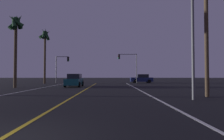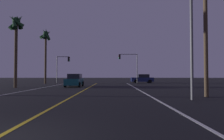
{
  "view_description": "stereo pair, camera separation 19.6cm",
  "coord_description": "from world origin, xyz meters",
  "px_view_note": "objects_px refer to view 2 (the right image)",
  "views": [
    {
      "loc": [
        2.64,
        -3.96,
        1.55
      ],
      "look_at": [
        2.92,
        28.87,
        2.43
      ],
      "focal_mm": 29.84,
      "sensor_mm": 36.0,
      "label": 1
    },
    {
      "loc": [
        2.84,
        -3.96,
        1.55
      ],
      "look_at": [
        2.92,
        28.87,
        2.43
      ],
      "focal_mm": 29.84,
      "sensor_mm": 36.0,
      "label": 2
    }
  ],
  "objects_px": {
    "traffic_light_near_left": "(63,63)",
    "street_lamp_right_near": "(183,26)",
    "traffic_light_near_right": "(128,61)",
    "palm_tree_left_far": "(45,40)",
    "car_crossing_side": "(142,79)",
    "car_oncoming": "(74,80)",
    "utility_pole_right": "(205,22)",
    "palm_tree_left_mid": "(16,29)"
  },
  "relations": [
    {
      "from": "car_crossing_side",
      "to": "traffic_light_near_left",
      "type": "bearing_deg",
      "value": 5.05
    },
    {
      "from": "car_crossing_side",
      "to": "palm_tree_left_far",
      "type": "xyz_separation_m",
      "value": [
        -17.99,
        -2.99,
        7.13
      ]
    },
    {
      "from": "car_oncoming",
      "to": "street_lamp_right_near",
      "type": "distance_m",
      "value": 16.68
    },
    {
      "from": "car_oncoming",
      "to": "utility_pole_right",
      "type": "height_order",
      "value": "utility_pole_right"
    },
    {
      "from": "traffic_light_near_right",
      "to": "street_lamp_right_near",
      "type": "distance_m",
      "value": 23.6
    },
    {
      "from": "traffic_light_near_left",
      "to": "street_lamp_right_near",
      "type": "xyz_separation_m",
      "value": [
        13.74,
        -23.55,
        0.86
      ]
    },
    {
      "from": "traffic_light_near_left",
      "to": "palm_tree_left_far",
      "type": "distance_m",
      "value": 5.31
    },
    {
      "from": "car_oncoming",
      "to": "palm_tree_left_mid",
      "type": "height_order",
      "value": "palm_tree_left_mid"
    },
    {
      "from": "car_oncoming",
      "to": "traffic_light_near_right",
      "type": "bearing_deg",
      "value": 142.2
    },
    {
      "from": "car_oncoming",
      "to": "utility_pole_right",
      "type": "relative_size",
      "value": 0.43
    },
    {
      "from": "traffic_light_near_right",
      "to": "utility_pole_right",
      "type": "relative_size",
      "value": 0.55
    },
    {
      "from": "traffic_light_near_left",
      "to": "palm_tree_left_mid",
      "type": "bearing_deg",
      "value": -101.3
    },
    {
      "from": "utility_pole_right",
      "to": "palm_tree_left_mid",
      "type": "relative_size",
      "value": 1.11
    },
    {
      "from": "car_crossing_side",
      "to": "car_oncoming",
      "type": "distance_m",
      "value": 16.03
    },
    {
      "from": "palm_tree_left_far",
      "to": "traffic_light_near_right",
      "type": "bearing_deg",
      "value": 6.21
    },
    {
      "from": "street_lamp_right_near",
      "to": "palm_tree_left_far",
      "type": "bearing_deg",
      "value": -52.96
    },
    {
      "from": "traffic_light_near_left",
      "to": "street_lamp_right_near",
      "type": "height_order",
      "value": "street_lamp_right_near"
    },
    {
      "from": "utility_pole_right",
      "to": "palm_tree_left_far",
      "type": "height_order",
      "value": "utility_pole_right"
    },
    {
      "from": "palm_tree_left_mid",
      "to": "street_lamp_right_near",
      "type": "bearing_deg",
      "value": -34.18
    },
    {
      "from": "traffic_light_near_left",
      "to": "palm_tree_left_far",
      "type": "xyz_separation_m",
      "value": [
        -2.79,
        -1.64,
        4.2
      ]
    },
    {
      "from": "traffic_light_near_right",
      "to": "palm_tree_left_mid",
      "type": "distance_m",
      "value": 19.62
    },
    {
      "from": "traffic_light_near_left",
      "to": "utility_pole_right",
      "type": "xyz_separation_m",
      "value": [
        15.93,
        -21.92,
        1.58
      ]
    },
    {
      "from": "car_crossing_side",
      "to": "car_oncoming",
      "type": "relative_size",
      "value": 1.0
    },
    {
      "from": "car_crossing_side",
      "to": "street_lamp_right_near",
      "type": "distance_m",
      "value": 25.22
    },
    {
      "from": "street_lamp_right_near",
      "to": "utility_pole_right",
      "type": "height_order",
      "value": "utility_pole_right"
    },
    {
      "from": "traffic_light_near_left",
      "to": "utility_pole_right",
      "type": "distance_m",
      "value": 27.14
    },
    {
      "from": "street_lamp_right_near",
      "to": "palm_tree_left_far",
      "type": "xyz_separation_m",
      "value": [
        -16.53,
        21.9,
        3.34
      ]
    },
    {
      "from": "palm_tree_left_mid",
      "to": "palm_tree_left_far",
      "type": "height_order",
      "value": "palm_tree_left_far"
    },
    {
      "from": "car_oncoming",
      "to": "traffic_light_near_right",
      "type": "xyz_separation_m",
      "value": [
        8.04,
        10.37,
        3.3
      ]
    },
    {
      "from": "car_crossing_side",
      "to": "utility_pole_right",
      "type": "bearing_deg",
      "value": 91.8
    },
    {
      "from": "traffic_light_near_right",
      "to": "palm_tree_left_far",
      "type": "xyz_separation_m",
      "value": [
        -15.08,
        -1.64,
        3.83
      ]
    },
    {
      "from": "car_crossing_side",
      "to": "traffic_light_near_left",
      "type": "xyz_separation_m",
      "value": [
        -15.2,
        -1.34,
        2.93
      ]
    },
    {
      "from": "street_lamp_right_near",
      "to": "palm_tree_left_far",
      "type": "distance_m",
      "value": 27.65
    },
    {
      "from": "palm_tree_left_far",
      "to": "utility_pole_right",
      "type": "bearing_deg",
      "value": -47.28
    },
    {
      "from": "car_crossing_side",
      "to": "street_lamp_right_near",
      "type": "height_order",
      "value": "street_lamp_right_near"
    },
    {
      "from": "traffic_light_near_left",
      "to": "street_lamp_right_near",
      "type": "distance_m",
      "value": 27.28
    },
    {
      "from": "palm_tree_left_mid",
      "to": "palm_tree_left_far",
      "type": "bearing_deg",
      "value": 91.52
    },
    {
      "from": "traffic_light_near_right",
      "to": "palm_tree_left_far",
      "type": "distance_m",
      "value": 15.64
    },
    {
      "from": "car_crossing_side",
      "to": "palm_tree_left_far",
      "type": "height_order",
      "value": "palm_tree_left_far"
    },
    {
      "from": "traffic_light_near_right",
      "to": "street_lamp_right_near",
      "type": "xyz_separation_m",
      "value": [
        1.45,
        -23.55,
        0.49
      ]
    },
    {
      "from": "car_oncoming",
      "to": "utility_pole_right",
      "type": "bearing_deg",
      "value": 45.33
    },
    {
      "from": "traffic_light_near_right",
      "to": "traffic_light_near_left",
      "type": "distance_m",
      "value": 12.29
    }
  ]
}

